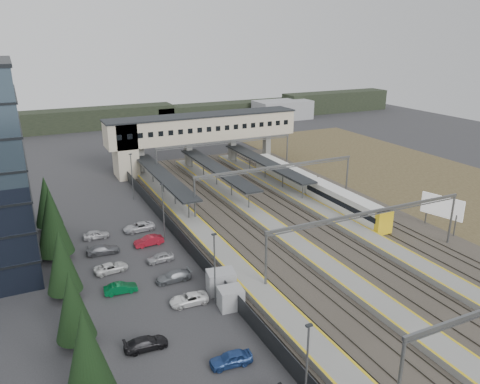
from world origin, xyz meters
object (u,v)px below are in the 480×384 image
relay_cabin_far (231,298)px  train (312,187)px  billboard (442,208)px  footbridge (191,131)px  relay_cabin_near (221,282)px

relay_cabin_far → train: train is taller
relay_cabin_far → billboard: billboard is taller
relay_cabin_far → footbridge: size_ratio=0.07×
train → billboard: size_ratio=6.16×
relay_cabin_near → relay_cabin_far: size_ratio=1.26×
relay_cabin_far → train: (26.84, 24.91, 0.75)m
relay_cabin_far → billboard: size_ratio=0.45×
relay_cabin_near → footbridge: (14.17, 48.01, 6.68)m
train → footbridge: bearing=114.9°
relay_cabin_far → relay_cabin_near: bearing=83.7°
relay_cabin_far → footbridge: bearing=74.2°
relay_cabin_far → train: 36.62m
relay_cabin_near → billboard: bearing=3.0°
train → relay_cabin_far: bearing=-137.1°
footbridge → billboard: bearing=-65.7°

